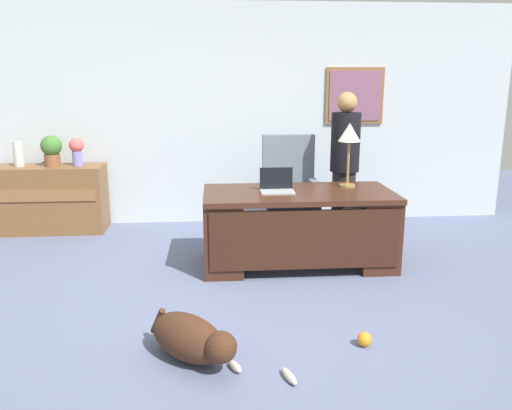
% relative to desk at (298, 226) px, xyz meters
% --- Properties ---
extents(ground_plane, '(12.00, 12.00, 0.00)m').
position_rel_desk_xyz_m(ground_plane, '(-0.53, -0.84, -0.40)').
color(ground_plane, slate).
extents(back_wall, '(7.00, 0.16, 2.70)m').
position_rel_desk_xyz_m(back_wall, '(-0.52, 1.76, 0.95)').
color(back_wall, silver).
rests_on(back_wall, ground_plane).
extents(desk, '(1.83, 0.89, 0.74)m').
position_rel_desk_xyz_m(desk, '(0.00, 0.00, 0.00)').
color(desk, '#422316').
rests_on(desk, ground_plane).
extents(credenza, '(1.27, 0.50, 0.79)m').
position_rel_desk_xyz_m(credenza, '(-2.77, 1.40, -0.01)').
color(credenza, brown).
rests_on(credenza, ground_plane).
extents(armchair, '(0.60, 0.59, 1.17)m').
position_rel_desk_xyz_m(armchair, '(0.05, 0.97, 0.11)').
color(armchair, slate).
rests_on(armchair, ground_plane).
extents(person_standing, '(0.32, 0.32, 1.66)m').
position_rel_desk_xyz_m(person_standing, '(0.63, 0.79, 0.45)').
color(person_standing, '#262323').
rests_on(person_standing, ground_plane).
extents(dog_lying, '(0.64, 0.64, 0.30)m').
position_rel_desk_xyz_m(dog_lying, '(-0.97, -1.73, -0.25)').
color(dog_lying, '#472819').
rests_on(dog_lying, ground_plane).
extents(laptop, '(0.32, 0.22, 0.22)m').
position_rel_desk_xyz_m(laptop, '(-0.21, 0.04, 0.39)').
color(laptop, '#B2B5BA').
rests_on(laptop, desk).
extents(desk_lamp, '(0.22, 0.22, 0.64)m').
position_rel_desk_xyz_m(desk_lamp, '(0.53, 0.22, 0.84)').
color(desk_lamp, '#9E8447').
rests_on(desk_lamp, desk).
extents(vase_with_flowers, '(0.17, 0.17, 0.33)m').
position_rel_desk_xyz_m(vase_with_flowers, '(-2.42, 1.41, 0.59)').
color(vase_with_flowers, '#8884D7').
rests_on(vase_with_flowers, credenza).
extents(vase_empty, '(0.11, 0.11, 0.29)m').
position_rel_desk_xyz_m(vase_empty, '(-3.09, 1.41, 0.54)').
color(vase_empty, silver).
rests_on(vase_empty, credenza).
extents(potted_plant, '(0.24, 0.24, 0.36)m').
position_rel_desk_xyz_m(potted_plant, '(-2.71, 1.41, 0.59)').
color(potted_plant, brown).
rests_on(potted_plant, credenza).
extents(dog_toy_ball, '(0.10, 0.10, 0.10)m').
position_rel_desk_xyz_m(dog_toy_ball, '(0.20, -1.64, -0.35)').
color(dog_toy_ball, orange).
rests_on(dog_toy_ball, ground_plane).
extents(dog_toy_bone, '(0.10, 0.20, 0.05)m').
position_rel_desk_xyz_m(dog_toy_bone, '(-0.37, -2.01, -0.38)').
color(dog_toy_bone, beige).
rests_on(dog_toy_bone, ground_plane).
extents(dog_toy_plush, '(0.11, 0.15, 0.05)m').
position_rel_desk_xyz_m(dog_toy_plush, '(-0.70, -1.87, -0.38)').
color(dog_toy_plush, beige).
rests_on(dog_toy_plush, ground_plane).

